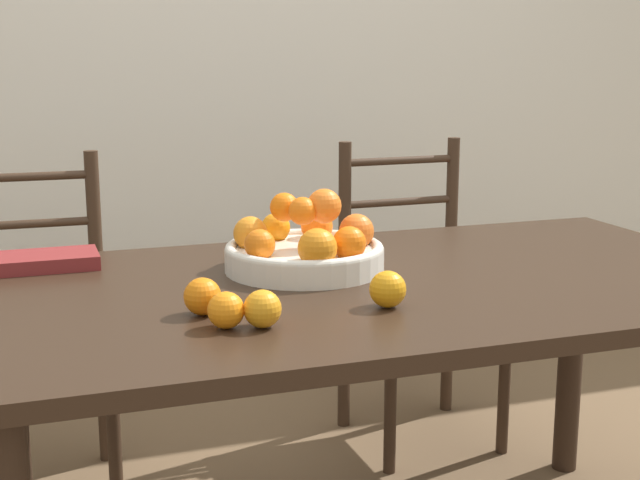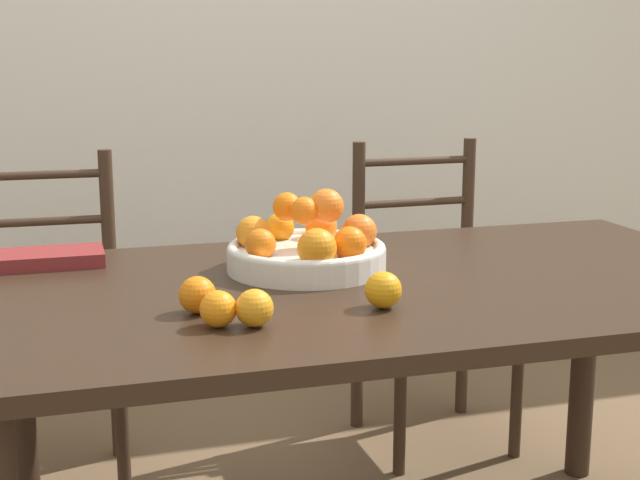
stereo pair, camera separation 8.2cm
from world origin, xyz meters
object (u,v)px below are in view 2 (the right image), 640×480
(orange_loose_1, at_px, (254,308))
(book_stack, at_px, (52,258))
(chair_right, at_px, (430,296))
(orange_loose_2, at_px, (197,295))
(orange_loose_3, at_px, (218,309))
(chair_left, at_px, (44,328))
(orange_loose_0, at_px, (383,290))
(fruit_bowl, at_px, (307,248))

(orange_loose_1, bearing_deg, book_stack, 120.40)
(orange_loose_1, relative_size, chair_right, 0.07)
(orange_loose_2, height_order, orange_loose_3, orange_loose_2)
(chair_left, bearing_deg, chair_right, 1.33)
(orange_loose_1, xyz_separation_m, book_stack, (-0.34, 0.58, -0.02))
(orange_loose_1, height_order, orange_loose_2, orange_loose_2)
(chair_left, bearing_deg, orange_loose_1, -67.90)
(orange_loose_2, distance_m, chair_right, 1.27)
(orange_loose_0, height_order, orange_loose_2, same)
(book_stack, bearing_deg, chair_left, 95.18)
(orange_loose_2, bearing_deg, orange_loose_0, -10.97)
(fruit_bowl, relative_size, chair_right, 0.37)
(orange_loose_0, height_order, chair_left, chair_left)
(chair_right, bearing_deg, orange_loose_3, -131.68)
(chair_right, relative_size, book_stack, 4.08)
(orange_loose_0, height_order, orange_loose_3, orange_loose_0)
(chair_left, bearing_deg, orange_loose_3, -70.76)
(orange_loose_1, relative_size, book_stack, 0.29)
(fruit_bowl, xyz_separation_m, orange_loose_3, (-0.26, -0.35, -0.02))
(orange_loose_0, bearing_deg, chair_right, 61.51)
(orange_loose_2, xyz_separation_m, chair_left, (-0.30, 0.89, -0.31))
(orange_loose_2, bearing_deg, fruit_bowl, 42.45)
(fruit_bowl, bearing_deg, orange_loose_2, -137.55)
(fruit_bowl, bearing_deg, orange_loose_0, -80.12)
(orange_loose_0, bearing_deg, orange_loose_3, -175.02)
(orange_loose_3, xyz_separation_m, book_stack, (-0.28, 0.56, -0.02))
(orange_loose_1, bearing_deg, orange_loose_0, 9.70)
(orange_loose_1, bearing_deg, orange_loose_2, 127.16)
(chair_left, xyz_separation_m, chair_right, (1.15, 0.00, 0.00))
(orange_loose_1, relative_size, orange_loose_3, 1.03)
(fruit_bowl, bearing_deg, orange_loose_3, -126.54)
(orange_loose_1, distance_m, chair_right, 1.30)
(orange_loose_0, xyz_separation_m, chair_left, (-0.63, 0.95, -0.31))
(orange_loose_0, distance_m, chair_left, 1.19)
(fruit_bowl, distance_m, chair_left, 0.91)
(fruit_bowl, relative_size, orange_loose_0, 4.98)
(book_stack, bearing_deg, orange_loose_2, -61.32)
(chair_left, bearing_deg, fruit_bowl, -46.11)
(orange_loose_1, bearing_deg, orange_loose_3, 165.23)
(orange_loose_3, bearing_deg, chair_right, 49.61)
(chair_left, xyz_separation_m, book_stack, (0.04, -0.42, 0.29))
(orange_loose_1, relative_size, chair_left, 0.07)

